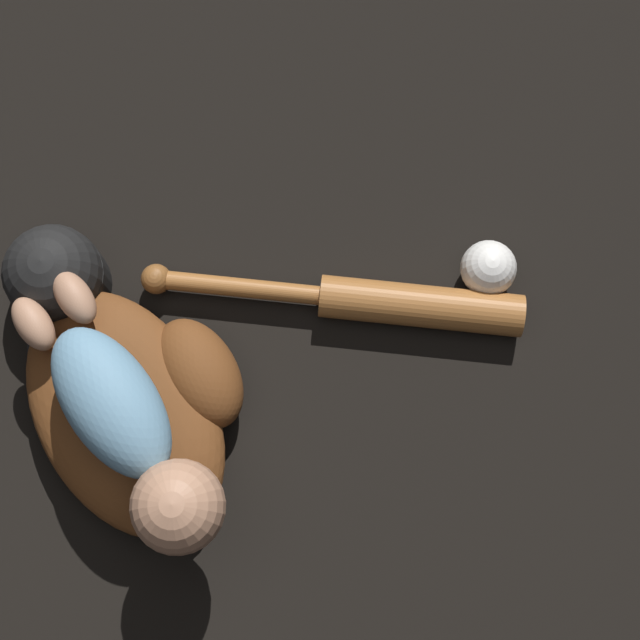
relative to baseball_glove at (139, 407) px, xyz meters
name	(u,v)px	position (x,y,z in m)	size (l,w,h in m)	color
ground_plane	(109,433)	(-0.01, -0.05, -0.05)	(6.00, 6.00, 0.00)	black
baseball_glove	(139,407)	(0.00, 0.00, 0.00)	(0.38, 0.30, 0.09)	brown
baby_figure	(132,434)	(0.04, -0.02, 0.10)	(0.40, 0.12, 0.12)	#6693B2
baseball_bat	(380,302)	(0.07, 0.34, -0.02)	(0.38, 0.41, 0.06)	#9E602D
baseball	(488,268)	(0.12, 0.49, -0.01)	(0.08, 0.08, 0.08)	white
baseball_cap	(55,278)	(-0.21, 0.01, 0.01)	(0.21, 0.18, 0.13)	black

